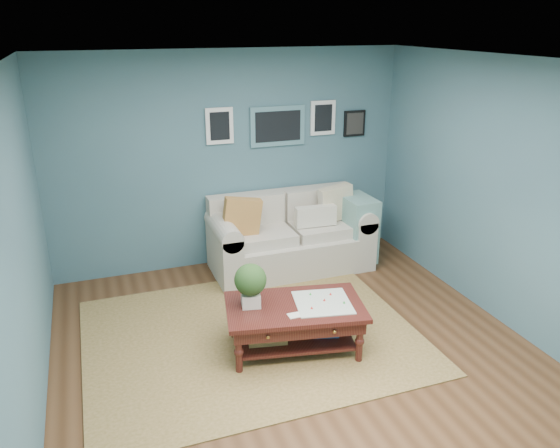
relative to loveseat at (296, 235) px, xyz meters
name	(u,v)px	position (x,y,z in m)	size (l,w,h in m)	color
room_shell	(306,224)	(-0.69, -1.97, 0.93)	(5.00, 5.02, 2.70)	brown
area_rug	(251,336)	(-1.04, -1.43, -0.42)	(3.26, 2.61, 0.01)	brown
loveseat	(296,235)	(0.00, 0.00, 0.00)	(2.05, 0.93, 1.05)	beige
coffee_table	(287,313)	(-0.78, -1.77, -0.03)	(1.42, 0.99, 0.91)	#38100F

